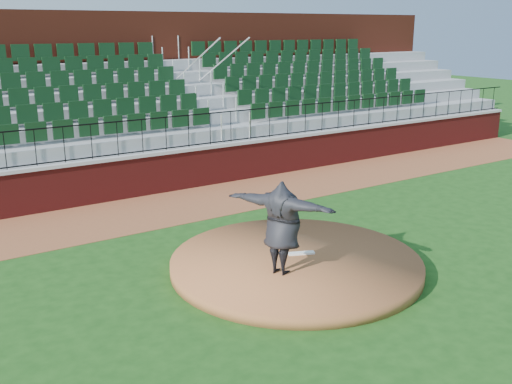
# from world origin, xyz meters

# --- Properties ---
(ground) EXTENTS (90.00, 90.00, 0.00)m
(ground) POSITION_xyz_m (0.00, 0.00, 0.00)
(ground) COLOR #194714
(ground) RESTS_ON ground
(warning_track) EXTENTS (34.00, 3.20, 0.01)m
(warning_track) POSITION_xyz_m (0.00, 5.40, 0.01)
(warning_track) COLOR brown
(warning_track) RESTS_ON ground
(field_wall) EXTENTS (34.00, 0.35, 1.20)m
(field_wall) POSITION_xyz_m (0.00, 7.00, 0.60)
(field_wall) COLOR maroon
(field_wall) RESTS_ON ground
(wall_cap) EXTENTS (34.00, 0.45, 0.10)m
(wall_cap) POSITION_xyz_m (0.00, 7.00, 1.25)
(wall_cap) COLOR #B7B7B7
(wall_cap) RESTS_ON field_wall
(wall_railing) EXTENTS (34.00, 0.05, 1.00)m
(wall_railing) POSITION_xyz_m (0.00, 7.00, 1.80)
(wall_railing) COLOR black
(wall_railing) RESTS_ON wall_cap
(seating_stands) EXTENTS (34.00, 5.10, 4.60)m
(seating_stands) POSITION_xyz_m (0.00, 9.72, 2.30)
(seating_stands) COLOR gray
(seating_stands) RESTS_ON ground
(concourse_wall) EXTENTS (34.00, 0.50, 5.50)m
(concourse_wall) POSITION_xyz_m (0.00, 12.52, 2.75)
(concourse_wall) COLOR maroon
(concourse_wall) RESTS_ON ground
(pitchers_mound) EXTENTS (5.28, 5.28, 0.25)m
(pitchers_mound) POSITION_xyz_m (-0.09, -0.14, 0.12)
(pitchers_mound) COLOR brown
(pitchers_mound) RESTS_ON ground
(pitching_rubber) EXTENTS (0.58, 0.35, 0.04)m
(pitching_rubber) POSITION_xyz_m (0.15, -0.02, 0.27)
(pitching_rubber) COLOR white
(pitching_rubber) RESTS_ON pitchers_mound
(pitcher) EXTENTS (1.55, 2.35, 1.88)m
(pitcher) POSITION_xyz_m (-0.78, -0.57, 1.19)
(pitcher) COLOR black
(pitcher) RESTS_ON pitchers_mound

